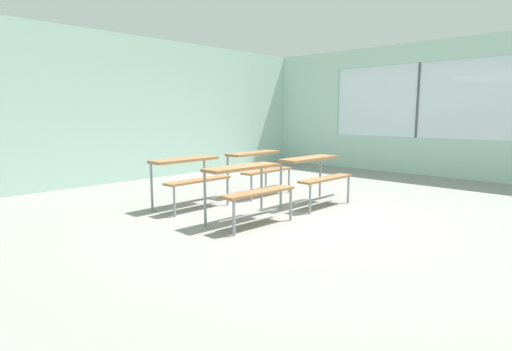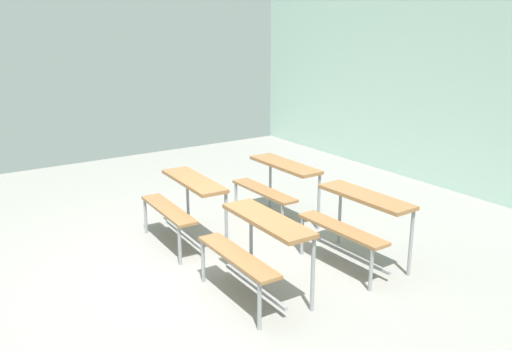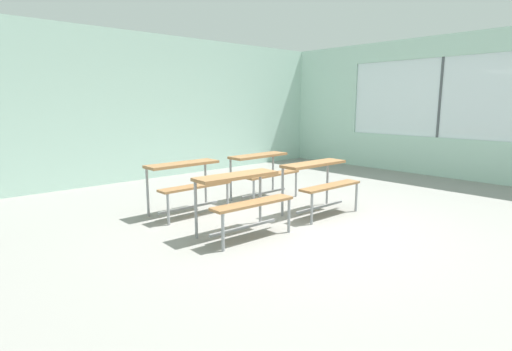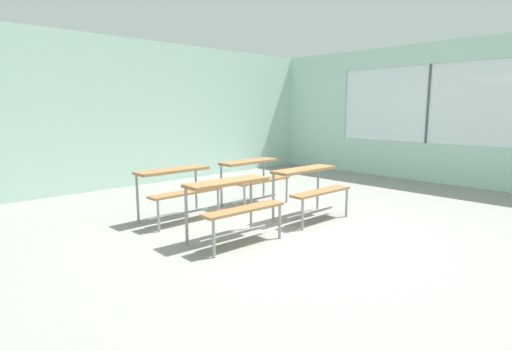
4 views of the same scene
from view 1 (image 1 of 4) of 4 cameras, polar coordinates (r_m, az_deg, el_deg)
ground at (r=5.77m, az=6.35°, el=-5.87°), size 10.00×9.00×0.05m
wall_back at (r=9.04m, az=-17.12°, el=8.82°), size 10.00×0.12×3.00m
wall_right at (r=10.00m, az=24.94°, el=8.05°), size 0.12×9.00×3.00m
desk_bench_r0c0 at (r=5.26m, az=-1.17°, el=-0.68°), size 1.12×0.64×0.74m
desk_bench_r0c1 at (r=6.36m, az=8.15°, el=0.87°), size 1.11×0.61×0.74m
desk_bench_r1c0 at (r=6.22m, az=-9.28°, el=0.66°), size 1.11×0.60×0.74m
desk_bench_r1c1 at (r=7.14m, az=0.30°, el=1.81°), size 1.12×0.62×0.74m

